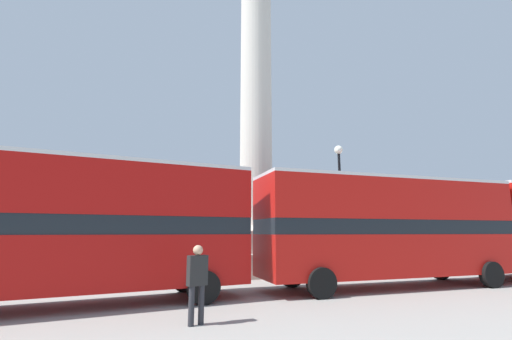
% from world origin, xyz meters
% --- Properties ---
extents(ground_plane, '(200.00, 200.00, 0.00)m').
position_xyz_m(ground_plane, '(0.00, 0.00, 0.00)').
color(ground_plane, '#9E9B93').
extents(monument_column, '(6.29, 6.29, 21.11)m').
position_xyz_m(monument_column, '(0.00, 0.00, 6.30)').
color(monument_column, beige).
rests_on(monument_column, ground_plane).
extents(bus_a, '(10.65, 3.45, 4.32)m').
position_xyz_m(bus_a, '(-8.26, -6.84, 2.39)').
color(bus_a, '#A80F0C').
rests_on(bus_a, ground_plane).
extents(bus_c, '(10.72, 3.16, 4.28)m').
position_xyz_m(bus_c, '(3.09, -7.07, 2.37)').
color(bus_c, '#B7140F').
rests_on(bus_c, ground_plane).
extents(equestrian_statue, '(3.47, 2.50, 6.37)m').
position_xyz_m(equestrian_statue, '(12.82, 3.18, 1.81)').
color(equestrian_statue, beige).
rests_on(equestrian_statue, ground_plane).
extents(street_lamp, '(0.46, 0.46, 6.75)m').
position_xyz_m(street_lamp, '(3.64, -3.05, 4.00)').
color(street_lamp, black).
rests_on(street_lamp, ground_plane).
extents(pedestrian_near_lamp, '(0.52, 0.33, 1.83)m').
position_xyz_m(pedestrian_near_lamp, '(-5.11, -9.96, 1.05)').
color(pedestrian_near_lamp, '#28282D').
rests_on(pedestrian_near_lamp, ground_plane).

